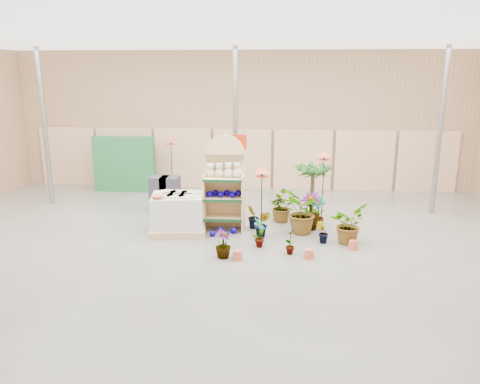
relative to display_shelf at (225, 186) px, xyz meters
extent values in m
cube|color=#605F57|center=(0.11, -1.75, -1.12)|extent=(15.00, 12.00, 0.10)
cube|color=white|center=(0.11, -1.75, 3.48)|extent=(15.00, 12.00, 0.10)
cube|color=#9D7955|center=(0.11, 4.30, 1.18)|extent=(15.00, 0.10, 4.50)
cylinder|color=gray|center=(-5.39, 1.75, 1.18)|extent=(0.14, 0.14, 4.50)
cylinder|color=gray|center=(5.61, 1.75, 1.18)|extent=(0.14, 0.14, 4.50)
cylinder|color=gray|center=(0.11, 1.75, 1.18)|extent=(0.14, 0.14, 4.50)
cube|color=tan|center=(-5.89, 4.17, -0.07)|extent=(1.90, 0.06, 2.00)
cube|color=tan|center=(-3.89, 4.17, -0.07)|extent=(1.90, 0.06, 2.00)
cube|color=tan|center=(-1.89, 4.17, -0.07)|extent=(1.90, 0.06, 2.00)
cube|color=tan|center=(0.11, 4.17, -0.07)|extent=(1.90, 0.06, 2.00)
cube|color=tan|center=(2.11, 4.17, -0.07)|extent=(1.90, 0.06, 2.00)
cube|color=tan|center=(4.11, 4.17, -0.07)|extent=(1.90, 0.06, 2.00)
cube|color=tan|center=(6.11, 4.17, -0.07)|extent=(1.90, 0.06, 2.00)
cube|color=tan|center=(0.00, 0.11, -0.14)|extent=(0.98, 0.11, 1.85)
cylinder|color=tan|center=(0.00, 0.11, 0.78)|extent=(0.98, 0.11, 0.98)
cube|color=tan|center=(0.00, -0.18, -0.74)|extent=(0.95, 0.57, 0.04)
cube|color=#0F3819|center=(0.00, -0.45, -0.74)|extent=(0.94, 0.05, 0.07)
cube|color=tan|center=(0.00, -0.18, -0.25)|extent=(0.95, 0.57, 0.04)
cube|color=#0F3819|center=(0.00, -0.45, -0.25)|extent=(0.94, 0.05, 0.07)
cube|color=tan|center=(0.00, -0.18, 0.24)|extent=(0.95, 0.57, 0.04)
cube|color=#0F3819|center=(0.00, -0.45, 0.24)|extent=(0.94, 0.05, 0.07)
cube|color=tan|center=(-0.47, -0.18, -0.36)|extent=(0.06, 0.55, 1.42)
cube|color=tan|center=(0.47, -0.18, -0.36)|extent=(0.06, 0.55, 1.42)
sphere|color=beige|center=(-0.33, -0.11, 0.36)|extent=(0.20, 0.20, 0.20)
sphere|color=beige|center=(-0.33, -0.11, 0.52)|extent=(0.15, 0.15, 0.15)
sphere|color=beige|center=(-0.11, -0.11, 0.36)|extent=(0.21, 0.21, 0.21)
sphere|color=beige|center=(-0.11, -0.11, 0.53)|extent=(0.15, 0.15, 0.15)
sphere|color=beige|center=(0.11, -0.11, 0.37)|extent=(0.22, 0.22, 0.22)
sphere|color=beige|center=(0.11, -0.11, 0.54)|extent=(0.15, 0.15, 0.15)
sphere|color=beige|center=(0.33, -0.11, 0.37)|extent=(0.23, 0.23, 0.23)
sphere|color=beige|center=(0.33, -0.11, 0.55)|extent=(0.15, 0.15, 0.15)
sphere|color=#09008E|center=(-0.35, -0.20, -0.15)|extent=(0.16, 0.16, 0.16)
sphere|color=#09008E|center=(-0.21, -0.07, -0.15)|extent=(0.16, 0.16, 0.16)
sphere|color=#09008E|center=(-0.07, -0.20, -0.15)|extent=(0.16, 0.16, 0.16)
sphere|color=#09008E|center=(0.07, -0.07, -0.15)|extent=(0.16, 0.16, 0.16)
sphere|color=#09008E|center=(0.21, -0.20, -0.15)|extent=(0.16, 0.16, 0.16)
sphere|color=#09008E|center=(0.35, -0.07, -0.15)|extent=(0.16, 0.16, 0.16)
sphere|color=#09008E|center=(-0.21, -0.68, -1.00)|extent=(0.15, 0.15, 0.15)
sphere|color=#09008E|center=(-0.05, -0.44, -1.00)|extent=(0.15, 0.15, 0.15)
sphere|color=#09008E|center=(0.11, -0.68, -1.00)|extent=(0.15, 0.15, 0.15)
sphere|color=#09008E|center=(0.27, -0.44, -1.00)|extent=(0.15, 0.15, 0.15)
cube|color=tan|center=(-1.10, -0.44, -0.99)|extent=(1.47, 1.28, 0.17)
cube|color=silver|center=(-1.10, -0.44, -0.52)|extent=(1.35, 1.16, 0.77)
cylinder|color=beige|center=(-1.38, -0.60, -0.11)|extent=(0.44, 0.44, 0.04)
cylinder|color=beige|center=(-1.10, -0.60, -0.11)|extent=(0.44, 0.44, 0.04)
cylinder|color=beige|center=(-0.82, -0.60, -0.11)|extent=(0.44, 0.44, 0.04)
cylinder|color=beige|center=(-1.38, -0.27, -0.11)|extent=(0.44, 0.44, 0.04)
cylinder|color=beige|center=(-1.10, -0.27, -0.11)|extent=(0.44, 0.44, 0.04)
cylinder|color=beige|center=(-0.82, -0.27, -0.11)|extent=(0.44, 0.44, 0.04)
cube|color=#26242D|center=(-1.68, 1.26, -0.82)|extent=(0.50, 0.50, 0.50)
cube|color=#26242D|center=(-1.68, 1.26, -0.32)|extent=(0.50, 0.50, 0.50)
cube|color=#26242D|center=(-1.98, 1.26, -0.82)|extent=(0.50, 0.50, 0.50)
cube|color=#26242D|center=(-1.98, 1.26, -0.32)|extent=(0.50, 0.50, 0.50)
cube|color=#236B35|center=(-3.69, 3.45, -0.17)|extent=(2.00, 0.30, 1.80)
cylinder|color=gray|center=(0.21, 1.25, 0.03)|extent=(0.05, 0.05, 2.20)
cube|color=#B0270A|center=(0.21, 1.21, 0.93)|extent=(0.50, 0.03, 0.40)
cylinder|color=black|center=(0.95, -0.85, -0.31)|extent=(0.02, 0.02, 1.53)
cylinder|color=#D45539|center=(0.95, -0.85, 0.46)|extent=(0.30, 0.30, 0.02)
cone|color=#D45539|center=(0.95, -0.85, 0.63)|extent=(0.34, 0.34, 0.14)
cylinder|color=black|center=(2.46, 0.54, -0.23)|extent=(0.02, 0.02, 1.68)
cylinder|color=#D45539|center=(2.46, 0.54, 0.60)|extent=(0.30, 0.30, 0.02)
cone|color=#D45539|center=(2.46, 0.54, 0.77)|extent=(0.34, 0.34, 0.14)
cylinder|color=black|center=(-2.06, 3.16, -0.26)|extent=(0.02, 0.02, 1.61)
cylinder|color=#D45539|center=(-2.06, 3.16, 0.54)|extent=(0.30, 0.30, 0.02)
cone|color=#D45539|center=(-2.06, 3.16, 0.71)|extent=(0.34, 0.34, 0.14)
cylinder|color=#443825|center=(2.21, 0.83, -0.45)|extent=(0.10, 0.10, 1.25)
imported|color=#21561A|center=(0.93, -1.29, -0.73)|extent=(0.36, 0.42, 0.68)
imported|color=#21561A|center=(0.97, -0.62, -0.74)|extent=(0.36, 0.29, 0.66)
imported|color=#21561A|center=(1.94, -0.28, -0.53)|extent=(1.10, 1.18, 1.08)
imported|color=#21561A|center=(2.12, 0.09, -0.61)|extent=(0.71, 0.71, 0.92)
imported|color=#21561A|center=(2.36, 0.33, -0.68)|extent=(0.49, 0.47, 0.77)
imported|color=#21561A|center=(0.72, -0.02, -0.75)|extent=(0.31, 0.37, 0.63)
imported|color=#21561A|center=(1.39, 0.64, -0.67)|extent=(0.91, 0.94, 0.80)
imported|color=#21561A|center=(0.20, -1.96, -0.77)|extent=(0.41, 0.41, 0.60)
imported|color=#21561A|center=(1.61, -1.64, -0.76)|extent=(0.36, 0.39, 0.61)
imported|color=#21561A|center=(2.35, -0.90, -0.82)|extent=(0.29, 0.23, 0.51)
imported|color=#21561A|center=(2.93, -0.82, -0.61)|extent=(1.02, 1.07, 0.91)
imported|color=#21561A|center=(1.35, 0.72, -0.76)|extent=(0.35, 0.35, 0.62)
camera|label=1|loc=(1.33, -11.15, 2.75)|focal=35.00mm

